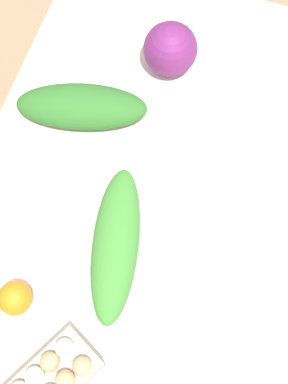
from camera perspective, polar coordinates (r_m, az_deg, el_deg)
The scene contains 6 objects.
ground_plane at distance 2.12m, azimuth 0.00°, elevation -7.86°, with size 8.00×8.00×0.00m, color #937A5B.
dining_table at distance 1.48m, azimuth 0.00°, elevation -1.65°, with size 1.44×0.91×0.76m.
cabbage_purple at distance 1.53m, azimuth 2.83°, elevation 14.99°, with size 0.15×0.15×0.15m, color #6B2366.
greens_bunch_dandelion at distance 1.47m, azimuth -6.67°, elevation 9.04°, with size 0.35×0.13×0.10m, color #2D6B28.
greens_bunch_kale at distance 1.31m, azimuth -3.02°, elevation -5.52°, with size 0.40×0.11×0.08m, color #3D8433.
orange_2 at distance 1.31m, azimuth -13.60°, elevation -10.95°, with size 0.08×0.08×0.08m, color orange.
Camera 1 is at (-0.49, -0.15, 2.06)m, focal length 50.00 mm.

